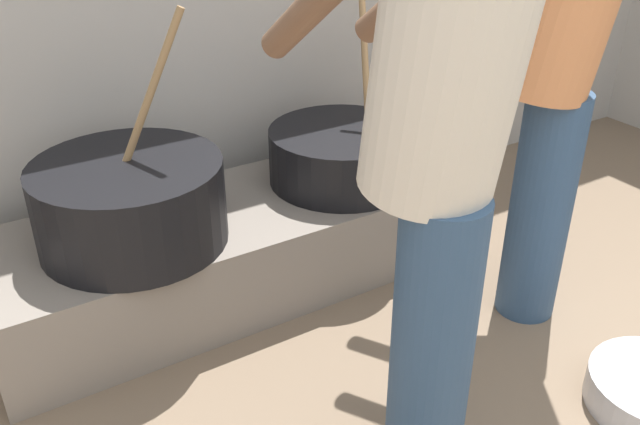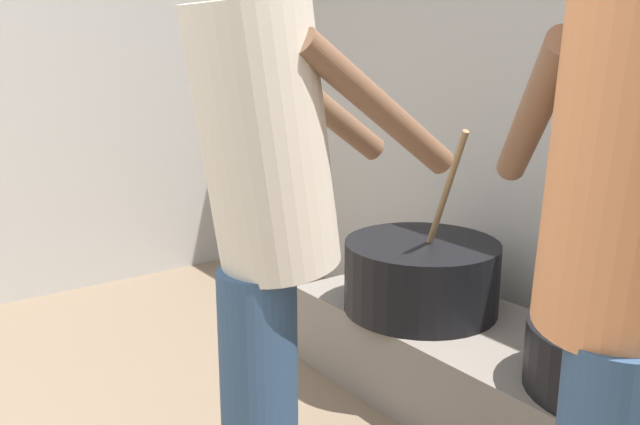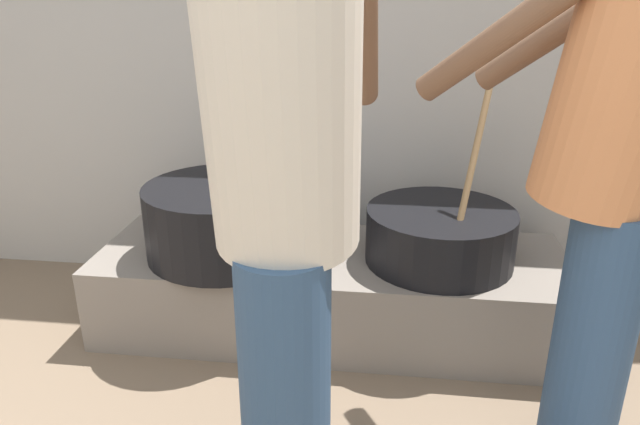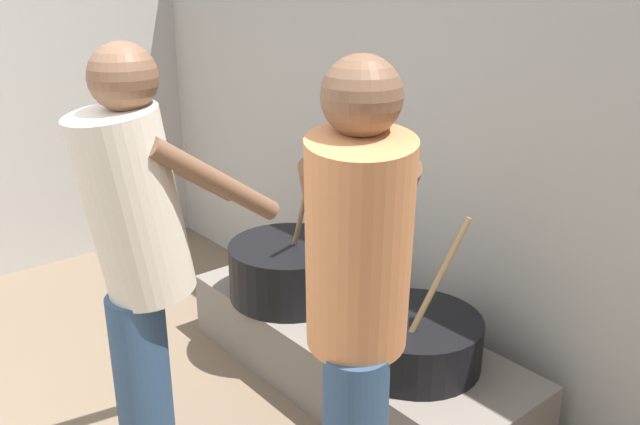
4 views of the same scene
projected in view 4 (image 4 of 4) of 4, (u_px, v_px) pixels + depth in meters
name	position (u px, v px, depth m)	size (l,w,h in m)	color
block_enclosure_rear	(459.00, 164.00, 3.00)	(5.32, 0.20, 2.05)	#ADA8A0
hearth_ledge	(350.00, 354.00, 3.09)	(1.80, 0.60, 0.32)	slate
cooking_pot_main	(415.00, 340.00, 2.70)	(0.55, 0.55, 0.66)	black
cooking_pot_secondary	(289.00, 270.00, 3.26)	(0.59, 0.59, 0.73)	black
cook_in_cream_shirt	(139.00, 254.00, 2.23)	(0.34, 0.68, 1.65)	navy
cook_in_orange_shirt	(357.00, 301.00, 1.91)	(0.72, 0.69, 1.65)	navy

